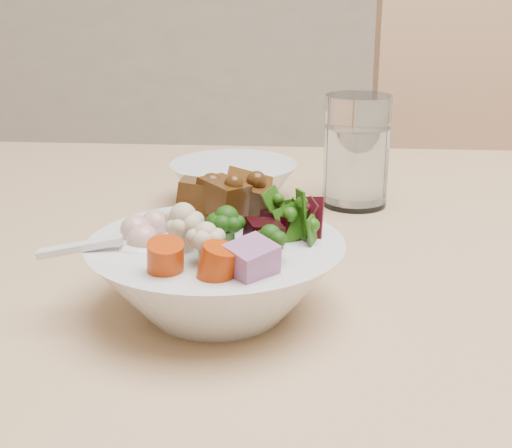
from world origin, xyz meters
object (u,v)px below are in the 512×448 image
(food_bowl, at_px, (218,271))
(side_bowl, at_px, (234,184))
(chair_far, at_px, (503,224))
(water_glass, at_px, (356,156))

(food_bowl, height_order, side_bowl, food_bowl)
(chair_far, height_order, water_glass, chair_far)
(chair_far, bearing_deg, side_bowl, -143.51)
(side_bowl, bearing_deg, chair_far, 44.65)
(water_glass, bearing_deg, chair_far, 53.92)
(chair_far, distance_m, water_glass, 0.65)
(chair_far, relative_size, water_glass, 7.88)
(chair_far, height_order, food_bowl, chair_far)
(chair_far, relative_size, side_bowl, 6.84)
(chair_far, xyz_separation_m, water_glass, (-0.35, -0.49, 0.25))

